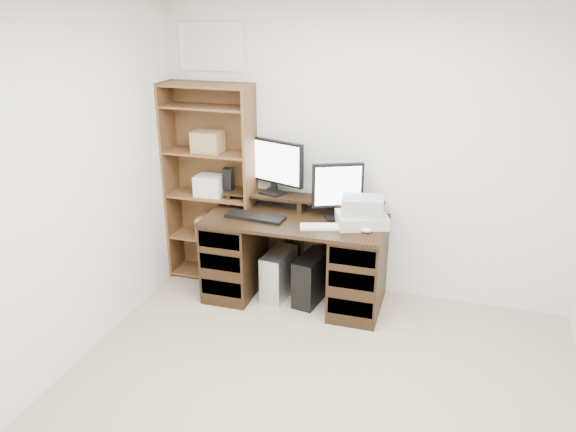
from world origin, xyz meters
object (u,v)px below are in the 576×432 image
at_px(monitor_wide, 274,164).
at_px(printer, 362,220).
at_px(monitor_small, 338,189).
at_px(tower_silver, 279,274).
at_px(tower_black, 311,278).
at_px(desk, 295,258).
at_px(bookshelf, 211,183).

relative_size(monitor_wide, printer, 1.47).
height_order(monitor_small, tower_silver, monitor_small).
bearing_deg(printer, monitor_wide, 142.98).
height_order(printer, tower_black, printer).
height_order(desk, printer, printer).
distance_m(monitor_wide, tower_black, 1.04).
bearing_deg(monitor_small, printer, -50.63).
distance_m(monitor_wide, monitor_small, 0.61).
xyz_separation_m(desk, printer, (0.55, 0.01, 0.41)).
distance_m(monitor_wide, bookshelf, 0.63).
xyz_separation_m(tower_silver, tower_black, (0.29, -0.00, 0.00)).
bearing_deg(monitor_small, monitor_wide, 145.29).
relative_size(printer, bookshelf, 0.22).
bearing_deg(printer, tower_black, 159.84).
height_order(tower_silver, tower_black, tower_black).
height_order(desk, monitor_wide, monitor_wide).
distance_m(printer, tower_black, 0.72).
distance_m(monitor_small, printer, 0.33).
height_order(monitor_wide, printer, monitor_wide).
xyz_separation_m(desk, bookshelf, (-0.85, 0.21, 0.53)).
distance_m(monitor_wide, tower_silver, 0.96).
height_order(tower_black, bookshelf, bookshelf).
bearing_deg(tower_silver, desk, 5.29).
distance_m(desk, monitor_small, 0.71).
distance_m(tower_silver, bookshelf, 1.02).
bearing_deg(tower_silver, bookshelf, 170.48).
relative_size(tower_black, bookshelf, 0.25).
relative_size(desk, tower_black, 3.36).
relative_size(monitor_wide, bookshelf, 0.32).
bearing_deg(printer, monitor_small, 131.80).
height_order(monitor_small, bookshelf, bookshelf).
height_order(monitor_small, tower_black, monitor_small).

